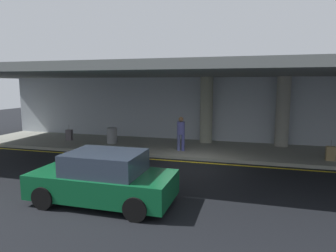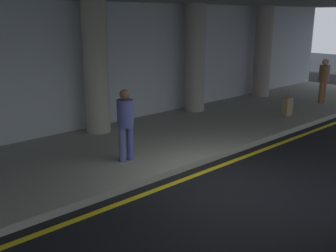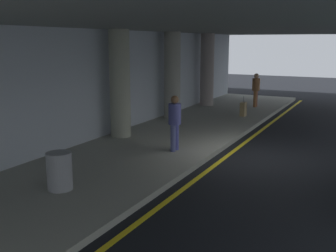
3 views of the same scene
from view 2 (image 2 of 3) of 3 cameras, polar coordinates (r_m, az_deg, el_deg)
name	(u,v)px [view 2 (image 2 of 3)]	position (r m, az deg, el deg)	size (l,w,h in m)	color
ground_plane	(221,184)	(8.54, 7.59, -8.15)	(60.00, 60.00, 0.00)	black
sidewalk	(131,146)	(10.63, -5.27, -2.85)	(26.00, 4.20, 0.15)	gray
lane_stripe_yellow	(198,174)	(8.95, 4.24, -6.88)	(26.00, 0.14, 0.01)	yellow
support_column_far_left	(96,69)	(11.46, -10.25, 8.06)	(0.70, 0.70, 3.65)	gray
support_column_left_mid	(195,59)	(13.99, 3.88, 9.57)	(0.70, 0.70, 3.65)	gray
support_column_center	(263,52)	(17.09, 13.37, 10.26)	(0.70, 0.70, 3.65)	gray
terminal_back_wall	(83,69)	(12.06, -12.04, 7.97)	(26.00, 0.30, 3.80)	#ACB5BF
traveler_with_luggage	(125,120)	(9.09, -6.08, 0.80)	(0.38, 0.38, 1.68)	#4C5285
person_waiting_for_ride	(324,78)	(16.47, 21.32, 6.42)	(0.38, 0.38, 1.68)	brown
suitcase_upright_secondary	(287,106)	(14.02, 16.64, 2.70)	(0.36, 0.22, 0.90)	#917A4E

